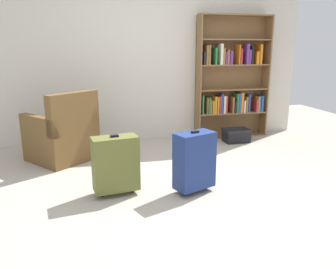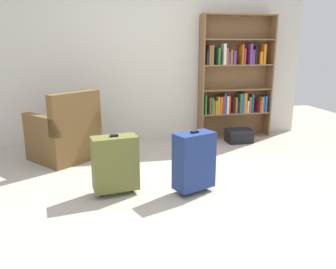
{
  "view_description": "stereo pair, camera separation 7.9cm",
  "coord_description": "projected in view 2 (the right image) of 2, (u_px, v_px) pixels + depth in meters",
  "views": [
    {
      "loc": [
        -0.94,
        -3.15,
        1.44
      ],
      "look_at": [
        -0.13,
        0.17,
        0.55
      ],
      "focal_mm": 36.4,
      "sensor_mm": 36.0,
      "label": 1
    },
    {
      "loc": [
        -0.86,
        -3.17,
        1.44
      ],
      "look_at": [
        -0.13,
        0.17,
        0.55
      ],
      "focal_mm": 36.4,
      "sensor_mm": 36.0,
      "label": 2
    }
  ],
  "objects": [
    {
      "name": "suitcase_navy_blue",
      "position": [
        194.0,
        161.0,
        3.38
      ],
      "size": [
        0.45,
        0.34,
        0.64
      ],
      "color": "navy",
      "rests_on": "ground"
    },
    {
      "name": "back_wall",
      "position": [
        150.0,
        56.0,
        5.19
      ],
      "size": [
        5.0,
        0.1,
        2.6
      ],
      "primitive_type": "cube",
      "color": "beige",
      "rests_on": "ground"
    },
    {
      "name": "suitcase_olive",
      "position": [
        115.0,
        163.0,
        3.35
      ],
      "size": [
        0.47,
        0.28,
        0.61
      ],
      "color": "brown",
      "rests_on": "ground"
    },
    {
      "name": "storage_box",
      "position": [
        239.0,
        135.0,
        5.24
      ],
      "size": [
        0.39,
        0.27,
        0.21
      ],
      "color": "black",
      "rests_on": "ground"
    },
    {
      "name": "bookshelf",
      "position": [
        234.0,
        79.0,
        5.39
      ],
      "size": [
        1.17,
        0.25,
        1.91
      ],
      "color": "brown",
      "rests_on": "ground"
    },
    {
      "name": "mug",
      "position": [
        107.0,
        150.0,
        4.68
      ],
      "size": [
        0.12,
        0.08,
        0.1
      ],
      "color": "red",
      "rests_on": "ground"
    },
    {
      "name": "armchair",
      "position": [
        65.0,
        136.0,
        4.4
      ],
      "size": [
        0.98,
        0.98,
        0.9
      ],
      "color": "brown",
      "rests_on": "ground"
    },
    {
      "name": "ground_plane",
      "position": [
        184.0,
        189.0,
        3.53
      ],
      "size": [
        8.74,
        8.74,
        0.0
      ],
      "primitive_type": "plane",
      "color": "#B2A899"
    }
  ]
}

